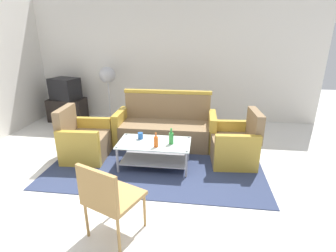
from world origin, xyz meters
TOP-DOWN VIEW (x-y plane):
  - ground_plane at (0.00, 0.00)m, footprint 14.00×14.00m
  - wall_back at (0.00, 3.06)m, footprint 6.52×0.12m
  - rug at (0.00, 0.77)m, footprint 3.29×2.17m
  - couch at (0.04, 1.46)m, footprint 1.81×0.75m
  - armchair_left at (-1.23, 0.75)m, footprint 0.74×0.80m
  - armchair_right at (1.23, 0.90)m, footprint 0.75×0.81m
  - coffee_table at (-0.02, 0.57)m, footprint 1.10×0.60m
  - bottle_orange at (0.04, 0.42)m, footprint 0.06×0.06m
  - bottle_green at (0.24, 0.56)m, footprint 0.07×0.07m
  - cup at (-0.26, 0.69)m, footprint 0.08×0.08m
  - tv_stand at (-2.46, 2.55)m, footprint 0.80×0.50m
  - television at (-2.46, 2.55)m, footprint 0.70×0.59m
  - pedestal_fan at (-1.43, 2.60)m, footprint 0.36×0.36m
  - wicker_chair at (-0.20, -0.95)m, footprint 0.63×0.63m

SIDE VIEW (x-z plane):
  - ground_plane at x=0.00m, z-range 0.00..0.00m
  - rug at x=0.00m, z-range 0.00..0.01m
  - tv_stand at x=-2.46m, z-range 0.00..0.52m
  - coffee_table at x=-0.02m, z-range 0.07..0.47m
  - armchair_left at x=-1.23m, z-range -0.14..0.71m
  - armchair_right at x=1.23m, z-range -0.14..0.71m
  - couch at x=0.04m, z-range -0.16..0.80m
  - cup at x=-0.26m, z-range 0.41..0.51m
  - bottle_orange at x=0.04m, z-range 0.38..0.60m
  - wicker_chair at x=-0.20m, z-range 0.07..0.91m
  - bottle_green at x=0.24m, z-range 0.38..0.63m
  - television at x=-2.46m, z-range 0.52..1.00m
  - pedestal_fan at x=-1.43m, z-range 0.38..1.65m
  - wall_back at x=0.00m, z-range 0.00..2.80m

